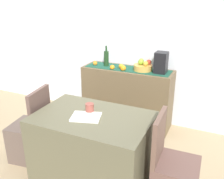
# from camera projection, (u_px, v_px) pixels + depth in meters

# --- Properties ---
(ground_plane) EXTENTS (6.40, 6.40, 0.02)m
(ground_plane) POSITION_uv_depth(u_px,v_px,m) (94.00, 155.00, 3.11)
(ground_plane) COLOR tan
(ground_plane) RESTS_ON ground
(room_wall_rear) EXTENTS (6.40, 0.06, 2.70)m
(room_wall_rear) POSITION_uv_depth(u_px,v_px,m) (130.00, 32.00, 3.62)
(room_wall_rear) COLOR silver
(room_wall_rear) RESTS_ON ground
(sideboard_console) EXTENTS (1.31, 0.42, 0.87)m
(sideboard_console) POSITION_uv_depth(u_px,v_px,m) (127.00, 97.00, 3.70)
(sideboard_console) COLOR brown
(sideboard_console) RESTS_ON ground
(table_runner) EXTENTS (1.23, 0.32, 0.01)m
(table_runner) POSITION_uv_depth(u_px,v_px,m) (128.00, 69.00, 3.55)
(table_runner) COLOR #1B4C39
(table_runner) RESTS_ON sideboard_console
(fruit_bowl) EXTENTS (0.26, 0.26, 0.08)m
(fruit_bowl) POSITION_uv_depth(u_px,v_px,m) (143.00, 68.00, 3.44)
(fruit_bowl) COLOR gold
(fruit_bowl) RESTS_ON table_runner
(apple_center) EXTENTS (0.07, 0.07, 0.07)m
(apple_center) POSITION_uv_depth(u_px,v_px,m) (149.00, 62.00, 3.43)
(apple_center) COLOR #B32F20
(apple_center) RESTS_ON fruit_bowl
(apple_right) EXTENTS (0.08, 0.08, 0.08)m
(apple_right) POSITION_uv_depth(u_px,v_px,m) (141.00, 62.00, 3.42)
(apple_right) COLOR #86B52C
(apple_right) RESTS_ON fruit_bowl
(apple_front) EXTENTS (0.07, 0.07, 0.07)m
(apple_front) POSITION_uv_depth(u_px,v_px,m) (146.00, 64.00, 3.36)
(apple_front) COLOR gold
(apple_front) RESTS_ON fruit_bowl
(apple_upper) EXTENTS (0.07, 0.07, 0.07)m
(apple_upper) POSITION_uv_depth(u_px,v_px,m) (141.00, 61.00, 3.49)
(apple_upper) COLOR #8AAF3D
(apple_upper) RESTS_ON fruit_bowl
(wine_bottle) EXTENTS (0.07, 0.07, 0.30)m
(wine_bottle) POSITION_uv_depth(u_px,v_px,m) (106.00, 58.00, 3.63)
(wine_bottle) COLOR #1E3D1E
(wine_bottle) RESTS_ON sideboard_console
(coffee_maker) EXTENTS (0.16, 0.18, 0.29)m
(coffee_maker) POSITION_uv_depth(u_px,v_px,m) (161.00, 63.00, 3.31)
(coffee_maker) COLOR black
(coffee_maker) RESTS_ON sideboard_console
(orange_loose_end) EXTENTS (0.07, 0.07, 0.07)m
(orange_loose_end) POSITION_uv_depth(u_px,v_px,m) (95.00, 63.00, 3.71)
(orange_loose_end) COLOR orange
(orange_loose_end) RESTS_ON sideboard_console
(orange_loose_mid) EXTENTS (0.08, 0.08, 0.08)m
(orange_loose_mid) POSITION_uv_depth(u_px,v_px,m) (123.00, 68.00, 3.44)
(orange_loose_mid) COLOR orange
(orange_loose_mid) RESTS_ON sideboard_console
(orange_loose_far) EXTENTS (0.07, 0.07, 0.07)m
(orange_loose_far) POSITION_uv_depth(u_px,v_px,m) (121.00, 66.00, 3.54)
(orange_loose_far) COLOR orange
(orange_loose_far) RESTS_ON sideboard_console
(orange_loose_near_bowl) EXTENTS (0.07, 0.07, 0.07)m
(orange_loose_near_bowl) POSITION_uv_depth(u_px,v_px,m) (112.00, 67.00, 3.50)
(orange_loose_near_bowl) COLOR orange
(orange_loose_near_bowl) RESTS_ON sideboard_console
(dining_table) EXTENTS (1.16, 0.76, 0.74)m
(dining_table) POSITION_uv_depth(u_px,v_px,m) (93.00, 148.00, 2.59)
(dining_table) COLOR brown
(dining_table) RESTS_ON ground
(open_book) EXTENTS (0.33, 0.28, 0.02)m
(open_book) POSITION_uv_depth(u_px,v_px,m) (86.00, 117.00, 2.42)
(open_book) COLOR white
(open_book) RESTS_ON dining_table
(coffee_cup) EXTENTS (0.09, 0.09, 0.10)m
(coffee_cup) POSITION_uv_depth(u_px,v_px,m) (90.00, 108.00, 2.51)
(coffee_cup) COLOR brown
(coffee_cup) RESTS_ON dining_table
(chair_near_window) EXTENTS (0.45, 0.45, 0.90)m
(chair_near_window) POSITION_uv_depth(u_px,v_px,m) (31.00, 138.00, 2.95)
(chair_near_window) COLOR brown
(chair_near_window) RESTS_ON ground
(chair_by_corner) EXTENTS (0.41, 0.41, 0.90)m
(chair_by_corner) POSITION_uv_depth(u_px,v_px,m) (173.00, 179.00, 2.30)
(chair_by_corner) COLOR brown
(chair_by_corner) RESTS_ON ground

